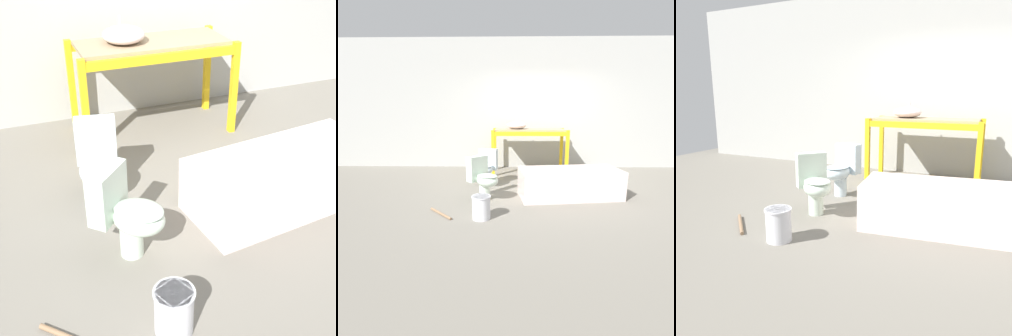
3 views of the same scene
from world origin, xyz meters
TOP-DOWN VIEW (x-y plane):
  - ground_plane at (0.00, 0.00)m, footprint 12.00×12.00m
  - shelving_rack at (-0.29, 1.22)m, footprint 1.73×0.77m
  - sink_basin at (-0.58, 1.25)m, footprint 0.44×0.46m
  - bathtub_main at (0.30, -0.56)m, footprint 1.77×0.93m
  - toilet_near at (-1.20, 0.08)m, footprint 0.44×0.59m
  - toilet_far at (-1.17, -0.72)m, footprint 0.62×0.61m
  - bucket_white at (-1.11, -1.54)m, footprint 0.27×0.27m

SIDE VIEW (x-z plane):
  - ground_plane at x=0.00m, z-range 0.00..0.00m
  - bucket_white at x=-1.11m, z-range 0.01..0.34m
  - bathtub_main at x=0.30m, z-range 0.04..0.53m
  - toilet_near at x=-1.20m, z-range 0.02..0.74m
  - toilet_far at x=-1.17m, z-range 0.02..0.74m
  - shelving_rack at x=-0.29m, z-range 0.35..1.39m
  - sink_basin at x=-0.58m, z-range 1.00..1.25m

